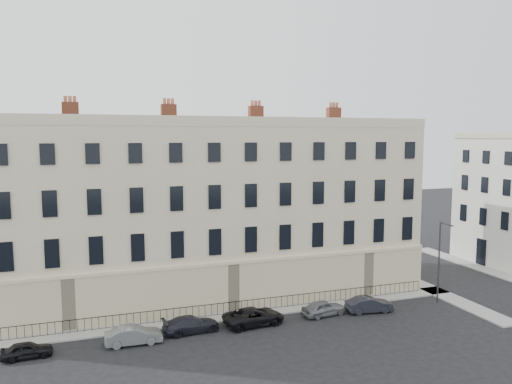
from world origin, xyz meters
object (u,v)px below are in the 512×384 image
Objects in this scene: car_a at (27,350)px; car_e at (324,308)px; car_f at (369,305)px; car_d at (254,316)px; streetlamp at (440,258)px; car_c at (191,324)px; car_b at (134,335)px.

car_e reaches higher than car_a.
car_d is at bearing 94.50° from car_f.
car_c is at bearing -179.18° from streetlamp.
car_c is 10.71m from car_e.
streetlamp is at bearing -82.09° from car_f.
car_d is at bearing -85.20° from car_b.
car_f is at bearing -93.19° from car_a.
car_b is 18.72m from car_f.
car_e is 3.89m from car_f.
car_a is 0.45× the size of streetlamp.
car_a is 0.82× the size of car_b.
streetlamp is at bearing -95.78° from car_c.
streetlamp reaches higher than car_a.
car_a is at bearing 90.30° from car_b.
car_e is at bearing 179.86° from streetlamp.
car_a is 10.89m from car_c.
car_c is 1.14× the size of car_e.
car_c is at bearing 94.87° from car_f.
car_b is (6.71, -0.04, 0.10)m from car_a.
car_d is at bearing 82.56° from car_e.
car_a is at bearing -177.39° from streetlamp.
car_f is (18.72, 0.20, -0.00)m from car_b.
car_e is at bearing -94.82° from car_c.
car_d is (15.68, 0.62, 0.12)m from car_a.
car_b is 1.00× the size of car_f.
car_f is (9.75, -0.46, -0.02)m from car_d.
car_d reaches higher than car_f.
car_f is 0.55× the size of streetlamp.
car_f is (25.43, 0.16, 0.10)m from car_a.
car_a is at bearing 97.55° from car_f.
car_d is (4.82, -0.13, 0.05)m from car_c.
streetlamp is at bearing -96.92° from car_d.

